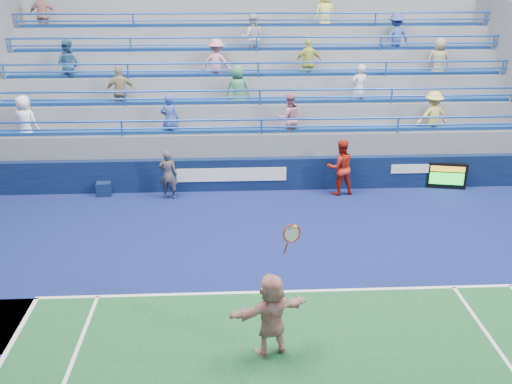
{
  "coord_description": "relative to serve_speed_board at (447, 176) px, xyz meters",
  "views": [
    {
      "loc": [
        -1.07,
        -11.26,
        6.98
      ],
      "look_at": [
        -0.39,
        2.5,
        1.5
      ],
      "focal_mm": 40.0,
      "sensor_mm": 36.0,
      "label": 1
    }
  ],
  "objects": [
    {
      "name": "bleacher_stand",
      "position": [
        -6.18,
        4.0,
        1.09
      ],
      "size": [
        18.0,
        5.6,
        6.13
      ],
      "color": "slate",
      "rests_on": "ground"
    },
    {
      "name": "ball_girl",
      "position": [
        -3.66,
        -0.29,
        0.47
      ],
      "size": [
        0.99,
        0.83,
        1.85
      ],
      "primitive_type": "imported",
      "rotation": [
        0.0,
        0.0,
        3.29
      ],
      "color": "#AA2013",
      "rests_on": "ground"
    },
    {
      "name": "ground",
      "position": [
        -6.18,
        -6.27,
        -0.45
      ],
      "size": [
        120.0,
        120.0,
        0.0
      ],
      "primitive_type": "plane",
      "color": "#333538"
    },
    {
      "name": "serve_speed_board",
      "position": [
        0.0,
        0.0,
        0.0
      ],
      "size": [
        1.3,
        0.4,
        0.9
      ],
      "color": "black",
      "rests_on": "ground"
    },
    {
      "name": "tennis_player",
      "position": [
        -6.5,
        -8.42,
        0.4
      ],
      "size": [
        1.65,
        0.99,
        2.73
      ],
      "color": "white",
      "rests_on": "ground"
    },
    {
      "name": "sponsor_wall",
      "position": [
        -6.17,
        0.23,
        0.1
      ],
      "size": [
        18.0,
        0.32,
        1.1
      ],
      "color": "#091336",
      "rests_on": "ground"
    },
    {
      "name": "line_judge",
      "position": [
        -9.19,
        -0.4,
        0.36
      ],
      "size": [
        0.63,
        0.45,
        1.62
      ],
      "primitive_type": "imported",
      "rotation": [
        0.0,
        0.0,
        3.04
      ],
      "color": "#131635",
      "rests_on": "ground"
    },
    {
      "name": "judge_chair",
      "position": [
        -11.33,
        -0.01,
        -0.19
      ],
      "size": [
        0.49,
        0.49,
        0.82
      ],
      "color": "#0D1E42",
      "rests_on": "ground"
    }
  ]
}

